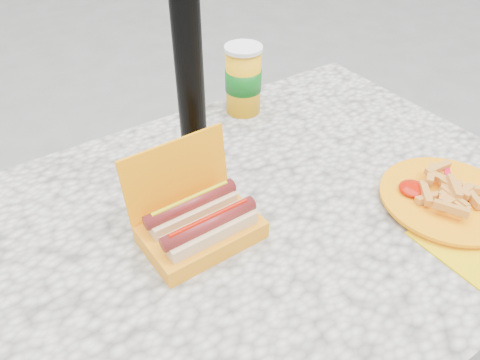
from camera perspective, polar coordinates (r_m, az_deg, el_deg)
picnic_table at (r=0.93m, az=0.11°, el=-9.72°), size 1.20×0.80×0.75m
hotdog_box at (r=0.80m, az=-5.01°, el=-5.16°), size 0.20×0.15×0.16m
fries_plate at (r=0.95m, az=24.24°, el=-2.38°), size 0.26×0.33×0.05m
soda_cup at (r=1.13m, az=0.40°, el=12.13°), size 0.09×0.09×0.17m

